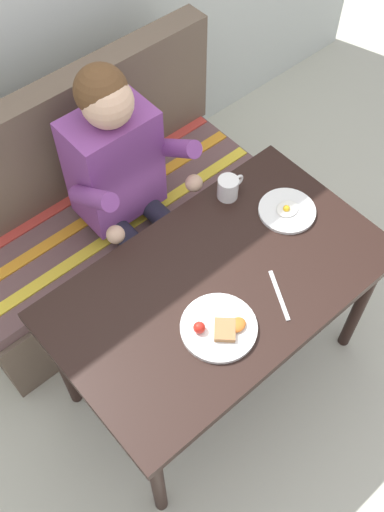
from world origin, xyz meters
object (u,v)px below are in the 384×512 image
Objects in this scene: table at (219,294)px; plate_breakfast at (219,328)px; plate_eggs at (287,210)px; coffee_mug at (228,187)px; couch at (104,221)px; person at (125,178)px; knife at (279,295)px.

plate_breakfast is at bearing -133.76° from table.
coffee_mug reaches higher than plate_eggs.
couch reaches higher than table.
table is 10.17× the size of coffee_mug.
knife is (0.08, -0.76, -0.01)m from person.
plate_eggs is at bearing 9.11° from table.
couch is 1.19× the size of person.
knife is (0.11, -0.17, 0.08)m from table.
table is at bearing -90.00° from couch.
coffee_mug is (0.28, -0.50, 0.45)m from couch.
plate_eggs is 1.08× the size of knife.
couch is 0.90m from plate_eggs.
couch is at bearing 119.47° from plate_eggs.
person is 0.64m from plate_eggs.
couch is 0.73m from coffee_mug.
couch is at bearing 90.00° from table.
couch is 1.03m from knife.
couch is (0.00, 0.76, -0.32)m from table.
coffee_mug is at bearing 96.59° from knife.
plate_breakfast is at bearing -102.88° from person.
plate_eggs is (0.40, -0.70, 0.41)m from couch.
knife is (-0.28, -0.24, -0.01)m from plate_eggs.
couch is 0.45m from person.
person reaches higher than plate_eggs.
plate_eggs is at bearing 67.69° from knife.
coffee_mug is (-0.11, 0.20, 0.04)m from plate_eggs.
coffee_mug is 0.48m from knife.
table is 0.41m from plate_eggs.
person is at bearing 127.53° from coffee_mug.
table is at bearing -93.57° from person.
table is 5.57× the size of plate_eggs.
plate_breakfast is (-0.17, -0.72, 0.00)m from person.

